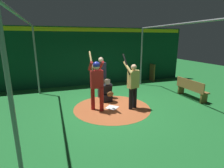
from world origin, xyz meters
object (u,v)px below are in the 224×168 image
catcher (107,93)px  umpire (101,75)px  home_plate (112,107)px  bat_rack (151,73)px  visitor (133,83)px  bench (191,89)px  batter (97,81)px

catcher → umpire: 0.91m
home_plate → bat_rack: bat_rack is taller
visitor → bat_rack: bearing=125.6°
bat_rack → bench: size_ratio=0.65×
bat_rack → batter: bearing=-50.8°
home_plate → catcher: (-0.75, 0.03, 0.38)m
umpire → bat_rack: 4.56m
catcher → bat_rack: 4.83m
home_plate → bat_rack: size_ratio=0.40×
umpire → bench: bearing=68.9°
batter → catcher: batter is taller
umpire → bat_rack: umpire is taller
visitor → bat_rack: (-3.95, 3.19, -0.49)m
batter → bat_rack: 5.84m
batter → bat_rack: (-3.67, 4.50, -0.62)m
umpire → bench: size_ratio=1.12×
visitor → bat_rack: 5.10m
catcher → umpire: size_ratio=0.55×
home_plate → umpire: size_ratio=0.23×
home_plate → batter: bearing=-87.3°
batter → bench: size_ratio=1.33×
bat_rack → bench: (3.68, -0.20, -0.05)m
home_plate → visitor: size_ratio=0.20×
catcher → bench: (0.79, 3.67, 0.05)m
batter → umpire: (-1.43, 0.56, -0.09)m
umpire → home_plate: bearing=1.4°
batter → bat_rack: batter is taller
home_plate → bench: bearing=89.3°
visitor → batter: bearing=-117.8°
bench → bat_rack: bearing=176.9°
catcher → bench: size_ratio=0.61×
batter → catcher: (-0.78, 0.63, -0.72)m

